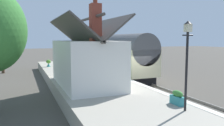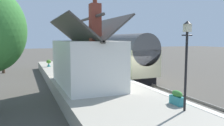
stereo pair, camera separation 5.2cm
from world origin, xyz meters
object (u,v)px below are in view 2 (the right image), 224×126
(planter_bench_right, at_px, (49,63))
(bench_platform_end, at_px, (76,60))
(lamp_post_platform, at_px, (187,49))
(station_building, at_px, (85,61))
(bench_near_building, at_px, (86,65))
(planter_under_sign, at_px, (67,69))
(train, at_px, (123,56))
(tree_far_left, at_px, (1,20))
(planter_edge_near, at_px, (177,98))
(planter_bench_left, at_px, (112,70))

(planter_bench_right, bearing_deg, bench_platform_end, -74.69)
(lamp_post_platform, bearing_deg, station_building, 19.97)
(bench_platform_end, height_order, bench_near_building, same)
(lamp_post_platform, bearing_deg, bench_platform_end, 1.49)
(bench_platform_end, bearing_deg, planter_under_sign, 160.81)
(train, distance_m, planter_under_sign, 5.79)
(station_building, bearing_deg, tree_far_left, 22.83)
(lamp_post_platform, bearing_deg, bench_near_building, 2.34)
(bench_platform_end, xyz_separation_m, planter_bench_right, (-0.85, 3.12, -0.07))
(train, xyz_separation_m, station_building, (-5.93, 5.44, 0.23))
(bench_near_building, xyz_separation_m, planter_under_sign, (-1.43, 2.11, -0.08))
(bench_platform_end, relative_size, lamp_post_platform, 0.38)
(station_building, distance_m, lamp_post_platform, 7.16)
(planter_edge_near, distance_m, tree_far_left, 21.89)
(planter_bench_left, height_order, planter_bench_right, planter_bench_left)
(station_building, xyz_separation_m, lamp_post_platform, (-6.66, -2.42, 1.02))
(planter_bench_left, distance_m, tree_far_left, 14.76)
(planter_edge_near, bearing_deg, lamp_post_platform, 162.14)
(planter_under_sign, bearing_deg, bench_near_building, -55.98)
(station_building, distance_m, bench_near_building, 7.04)
(planter_bench_left, height_order, planter_edge_near, planter_bench_left)
(planter_under_sign, bearing_deg, planter_edge_near, -165.22)
(lamp_post_platform, bearing_deg, planter_edge_near, -17.86)
(planter_bench_right, distance_m, lamp_post_platform, 17.86)
(bench_near_building, relative_size, planter_bench_left, 1.51)
(lamp_post_platform, bearing_deg, tree_far_left, 21.91)
(train, relative_size, tree_far_left, 1.03)
(planter_under_sign, relative_size, planter_bench_left, 0.80)
(bench_near_building, height_order, tree_far_left, tree_far_left)
(station_building, xyz_separation_m, planter_bench_right, (10.70, 1.17, -1.16))
(planter_under_sign, height_order, planter_edge_near, planter_under_sign)
(planter_edge_near, bearing_deg, station_building, 24.78)
(planter_under_sign, distance_m, lamp_post_platform, 12.42)
(planter_under_sign, distance_m, planter_bench_right, 5.51)
(tree_far_left, bearing_deg, lamp_post_platform, -158.09)
(station_building, relative_size, bench_near_building, 5.06)
(planter_under_sign, bearing_deg, train, -83.38)
(planter_under_sign, bearing_deg, tree_far_left, 33.15)
(tree_far_left, bearing_deg, planter_edge_near, -156.58)
(train, bearing_deg, station_building, 137.46)
(bench_near_building, bearing_deg, station_building, 164.37)
(station_building, relative_size, bench_platform_end, 5.07)
(bench_near_building, bearing_deg, planter_bench_left, -164.94)
(planter_edge_near, bearing_deg, bench_platform_end, 2.45)
(planter_edge_near, bearing_deg, planter_bench_left, -1.58)
(planter_edge_near, xyz_separation_m, lamp_post_platform, (-0.84, 0.27, 2.27))
(station_building, distance_m, planter_edge_near, 6.54)
(bench_platform_end, bearing_deg, bench_near_building, 179.14)
(planter_bench_right, bearing_deg, tree_far_left, 56.24)
(station_building, distance_m, planter_under_sign, 5.40)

